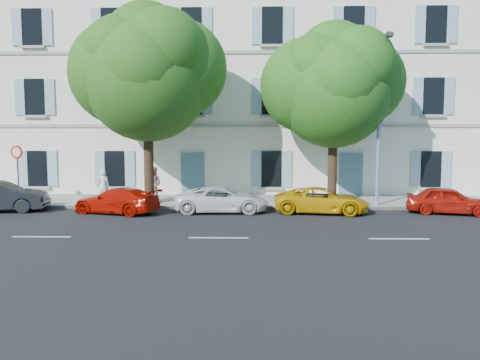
{
  "coord_description": "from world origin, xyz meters",
  "views": [
    {
      "loc": [
        1.12,
        -19.37,
        3.36
      ],
      "look_at": [
        0.57,
        2.0,
        1.4
      ],
      "focal_mm": 35.0,
      "sensor_mm": 36.0,
      "label": 1
    }
  ],
  "objects_px": {
    "car_white_coupe": "(222,199)",
    "road_sign": "(17,162)",
    "car_red_hatchback": "(449,200)",
    "pedestrian_a": "(103,186)",
    "street_lamp": "(380,111)",
    "pedestrian_b": "(154,184)",
    "car_yellow_supercar": "(322,200)",
    "car_red_coupe": "(117,201)",
    "tree_left": "(147,79)",
    "tree_right": "(334,92)"
  },
  "relations": [
    {
      "from": "car_red_coupe",
      "to": "pedestrian_b",
      "type": "height_order",
      "value": "pedestrian_b"
    },
    {
      "from": "tree_right",
      "to": "street_lamp",
      "type": "bearing_deg",
      "value": -26.88
    },
    {
      "from": "car_red_coupe",
      "to": "car_yellow_supercar",
      "type": "distance_m",
      "value": 9.09
    },
    {
      "from": "car_white_coupe",
      "to": "car_red_hatchback",
      "type": "xyz_separation_m",
      "value": [
        9.97,
        -0.2,
        0.02
      ]
    },
    {
      "from": "tree_left",
      "to": "car_red_coupe",
      "type": "bearing_deg",
      "value": -115.17
    },
    {
      "from": "car_red_hatchback",
      "to": "pedestrian_a",
      "type": "xyz_separation_m",
      "value": [
        -16.02,
        2.39,
        0.35
      ]
    },
    {
      "from": "car_white_coupe",
      "to": "car_yellow_supercar",
      "type": "height_order",
      "value": "car_white_coupe"
    },
    {
      "from": "car_white_coupe",
      "to": "tree_left",
      "type": "bearing_deg",
      "value": 62.05
    },
    {
      "from": "tree_right",
      "to": "street_lamp",
      "type": "xyz_separation_m",
      "value": [
        1.98,
        -1.0,
        -0.99
      ]
    },
    {
      "from": "car_red_hatchback",
      "to": "road_sign",
      "type": "relative_size",
      "value": 1.25
    },
    {
      "from": "car_red_hatchback",
      "to": "pedestrian_a",
      "type": "relative_size",
      "value": 2.21
    },
    {
      "from": "road_sign",
      "to": "pedestrian_a",
      "type": "distance_m",
      "value": 4.2
    },
    {
      "from": "tree_left",
      "to": "car_red_hatchback",
      "type": "bearing_deg",
      "value": -7.89
    },
    {
      "from": "pedestrian_b",
      "to": "car_red_coupe",
      "type": "bearing_deg",
      "value": 89.07
    },
    {
      "from": "road_sign",
      "to": "pedestrian_b",
      "type": "relative_size",
      "value": 1.65
    },
    {
      "from": "tree_right",
      "to": "street_lamp",
      "type": "relative_size",
      "value": 1.08
    },
    {
      "from": "tree_right",
      "to": "road_sign",
      "type": "distance_m",
      "value": 15.66
    },
    {
      "from": "car_red_coupe",
      "to": "car_white_coupe",
      "type": "height_order",
      "value": "car_white_coupe"
    },
    {
      "from": "car_white_coupe",
      "to": "road_sign",
      "type": "height_order",
      "value": "road_sign"
    },
    {
      "from": "car_yellow_supercar",
      "to": "road_sign",
      "type": "distance_m",
      "value": 14.64
    },
    {
      "from": "car_white_coupe",
      "to": "car_yellow_supercar",
      "type": "relative_size",
      "value": 1.01
    },
    {
      "from": "car_red_coupe",
      "to": "car_red_hatchback",
      "type": "bearing_deg",
      "value": 109.04
    },
    {
      "from": "tree_left",
      "to": "street_lamp",
      "type": "height_order",
      "value": "tree_left"
    },
    {
      "from": "tree_left",
      "to": "street_lamp",
      "type": "bearing_deg",
      "value": -2.76
    },
    {
      "from": "tree_right",
      "to": "pedestrian_a",
      "type": "relative_size",
      "value": 5.27
    },
    {
      "from": "tree_right",
      "to": "pedestrian_b",
      "type": "relative_size",
      "value": 4.92
    },
    {
      "from": "car_white_coupe",
      "to": "car_yellow_supercar",
      "type": "xyz_separation_m",
      "value": [
        4.45,
        -0.11,
        -0.0
      ]
    },
    {
      "from": "road_sign",
      "to": "car_yellow_supercar",
      "type": "bearing_deg",
      "value": -6.52
    },
    {
      "from": "road_sign",
      "to": "pedestrian_b",
      "type": "distance_m",
      "value": 6.58
    },
    {
      "from": "car_white_coupe",
      "to": "street_lamp",
      "type": "height_order",
      "value": "street_lamp"
    },
    {
      "from": "car_red_coupe",
      "to": "car_yellow_supercar",
      "type": "bearing_deg",
      "value": 110.14
    },
    {
      "from": "pedestrian_b",
      "to": "car_white_coupe",
      "type": "bearing_deg",
      "value": 158.53
    },
    {
      "from": "car_white_coupe",
      "to": "tree_left",
      "type": "height_order",
      "value": "tree_left"
    },
    {
      "from": "car_yellow_supercar",
      "to": "street_lamp",
      "type": "relative_size",
      "value": 0.53
    },
    {
      "from": "street_lamp",
      "to": "car_red_hatchback",
      "type": "bearing_deg",
      "value": -26.62
    },
    {
      "from": "pedestrian_a",
      "to": "pedestrian_b",
      "type": "xyz_separation_m",
      "value": [
        2.39,
        0.6,
        0.06
      ]
    },
    {
      "from": "tree_right",
      "to": "pedestrian_a",
      "type": "bearing_deg",
      "value": 179.86
    },
    {
      "from": "street_lamp",
      "to": "pedestrian_b",
      "type": "bearing_deg",
      "value": 171.49
    },
    {
      "from": "car_yellow_supercar",
      "to": "pedestrian_b",
      "type": "xyz_separation_m",
      "value": [
        -8.11,
        2.91,
        0.43
      ]
    },
    {
      "from": "road_sign",
      "to": "pedestrian_a",
      "type": "height_order",
      "value": "road_sign"
    },
    {
      "from": "tree_left",
      "to": "pedestrian_b",
      "type": "relative_size",
      "value": 5.41
    },
    {
      "from": "car_white_coupe",
      "to": "tree_right",
      "type": "height_order",
      "value": "tree_right"
    },
    {
      "from": "car_red_hatchback",
      "to": "road_sign",
      "type": "distance_m",
      "value": 20.12
    },
    {
      "from": "street_lamp",
      "to": "car_white_coupe",
      "type": "bearing_deg",
      "value": -170.88
    },
    {
      "from": "car_red_hatchback",
      "to": "pedestrian_a",
      "type": "height_order",
      "value": "pedestrian_a"
    },
    {
      "from": "pedestrian_a",
      "to": "street_lamp",
      "type": "bearing_deg",
      "value": 160.99
    },
    {
      "from": "tree_left",
      "to": "pedestrian_a",
      "type": "bearing_deg",
      "value": 168.15
    },
    {
      "from": "street_lamp",
      "to": "road_sign",
      "type": "bearing_deg",
      "value": 178.75
    },
    {
      "from": "car_red_hatchback",
      "to": "car_white_coupe",
      "type": "bearing_deg",
      "value": 105.21
    },
    {
      "from": "pedestrian_b",
      "to": "road_sign",
      "type": "bearing_deg",
      "value": 27.12
    }
  ]
}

